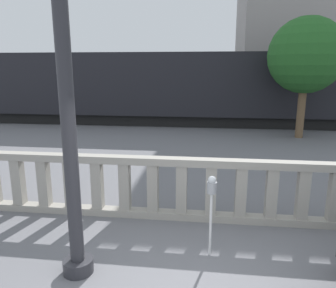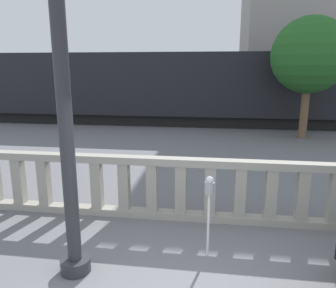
{
  "view_description": "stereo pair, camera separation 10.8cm",
  "coord_description": "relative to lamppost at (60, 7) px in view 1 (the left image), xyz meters",
  "views": [
    {
      "loc": [
        0.19,
        -3.22,
        2.86
      ],
      "look_at": [
        -0.66,
        3.61,
        1.24
      ],
      "focal_mm": 35.0,
      "sensor_mm": 36.0,
      "label": 1
    },
    {
      "loc": [
        0.3,
        -3.2,
        2.86
      ],
      "look_at": [
        -0.66,
        3.61,
        1.24
      ],
      "focal_mm": 35.0,
      "sensor_mm": 36.0,
      "label": 2
    }
  ],
  "objects": [
    {
      "name": "balustrade",
      "position": [
        1.59,
        1.87,
        -2.94
      ],
      "size": [
        12.34,
        0.24,
        1.21
      ],
      "color": "#9E998E",
      "rests_on": "ground"
    },
    {
      "name": "train_near",
      "position": [
        0.11,
        12.87,
        -1.68
      ],
      "size": [
        20.22,
        2.82,
        4.15
      ],
      "color": "black",
      "rests_on": "ground"
    },
    {
      "name": "building_block",
      "position": [
        8.88,
        20.68,
        2.8
      ],
      "size": [
        10.16,
        7.88,
        12.71
      ],
      "color": "gray",
      "rests_on": "ground"
    },
    {
      "name": "parking_meter",
      "position": [
        1.86,
        0.68,
        -2.54
      ],
      "size": [
        0.15,
        0.15,
        1.29
      ],
      "color": "silver",
      "rests_on": "ground"
    },
    {
      "name": "lamppost",
      "position": [
        0.0,
        0.0,
        0.0
      ],
      "size": [
        0.43,
        0.43,
        6.94
      ],
      "color": "#2D2D33",
      "rests_on": "ground"
    },
    {
      "name": "train_far",
      "position": [
        0.67,
        25.39,
        -1.74
      ],
      "size": [
        20.7,
        3.18,
        4.03
      ],
      "color": "black",
      "rests_on": "ground"
    },
    {
      "name": "tree_left",
      "position": [
        5.54,
        9.98,
        -0.25
      ],
      "size": [
        2.99,
        2.99,
        4.81
      ],
      "color": "brown",
      "rests_on": "ground"
    }
  ]
}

